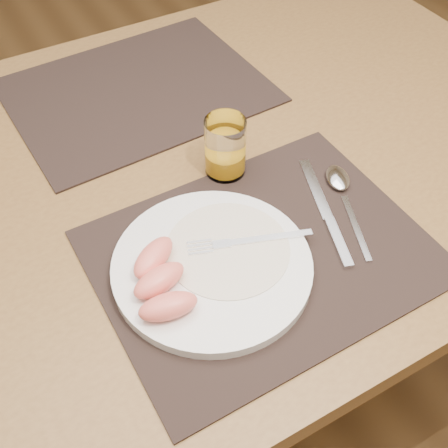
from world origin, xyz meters
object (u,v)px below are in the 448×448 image
placemat_near (262,254)px  fork (239,242)px  placemat_far (138,91)px  juice_glass (225,150)px  spoon (340,185)px  plate (212,266)px  knife (329,219)px  table (186,200)px

placemat_near → fork: fork is taller
placemat_near → placemat_far: (0.00, 0.44, 0.00)m
fork → juice_glass: 0.17m
spoon → juice_glass: size_ratio=1.93×
plate → fork: bearing=13.2°
placemat_near → fork: size_ratio=2.64×
fork → spoon: (0.20, 0.03, -0.01)m
fork → juice_glass: juice_glass is taller
placemat_near → plate: 0.08m
knife → juice_glass: bearing=115.2°
plate → knife: 0.19m
knife → juice_glass: (-0.08, 0.17, 0.04)m
fork → plate: bearing=-166.8°
plate → placemat_far: bearing=79.8°
spoon → juice_glass: bearing=138.1°
placemat_far → plate: (-0.08, -0.43, 0.01)m
placemat_far → table: bearing=-94.0°
plate → juice_glass: juice_glass is taller
knife → placemat_far: bearing=104.6°
plate → spoon: bearing=9.8°
plate → spoon: size_ratio=1.45×
placemat_far → fork: fork is taller
table → placemat_far: 0.24m
placemat_far → fork: bearing=-94.0°
knife → spoon: bearing=39.7°
table → plate: plate is taller
table → fork: 0.23m
juice_glass → table: bearing=136.4°
juice_glass → placemat_near: bearing=-102.4°
table → juice_glass: bearing=-43.6°
table → fork: (-0.01, -0.20, 0.11)m
table → spoon: 0.27m
knife → fork: bearing=173.9°
fork → juice_glass: size_ratio=1.77×
plate → fork: size_ratio=1.59×
plate → spoon: (0.25, 0.04, -0.00)m
placemat_near → placemat_far: same height
table → spoon: spoon is taller
spoon → fork: bearing=-171.1°
table → knife: bearing=-59.1°
table → plate: bearing=-106.4°
fork → placemat_far: bearing=86.0°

